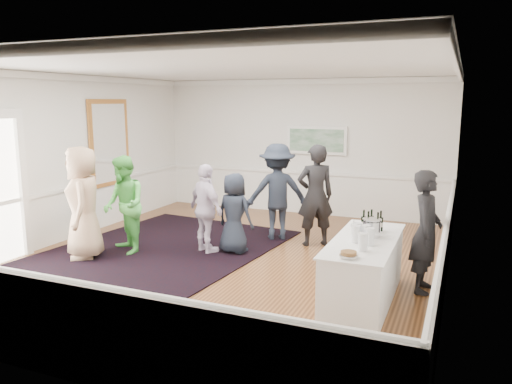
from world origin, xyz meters
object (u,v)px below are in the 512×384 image
at_px(guest_green, 124,205).
at_px(guest_navy, 234,213).
at_px(guest_dark_b, 315,195).
at_px(guest_dark_a, 277,192).
at_px(serving_table, 364,270).
at_px(guest_tan, 83,203).
at_px(ice_bucket, 372,228).
at_px(nut_bowl, 349,255).
at_px(guest_lilac, 206,209).
at_px(bartender, 426,232).

bearing_deg(guest_green, guest_navy, 59.89).
bearing_deg(guest_navy, guest_dark_b, -128.98).
xyz_separation_m(guest_dark_a, guest_navy, (-0.38, -1.15, -0.22)).
bearing_deg(serving_table, guest_dark_a, 131.45).
relative_size(guest_tan, ice_bucket, 7.47).
relative_size(serving_table, guest_dark_a, 1.13).
bearing_deg(ice_bucket, guest_dark_b, 123.29).
bearing_deg(nut_bowl, guest_green, 161.70).
bearing_deg(guest_tan, guest_lilac, 82.78).
bearing_deg(nut_bowl, guest_dark_a, 122.67).
xyz_separation_m(serving_table, guest_dark_b, (-1.36, 2.32, 0.52)).
bearing_deg(ice_bucket, nut_bowl, -94.45).
bearing_deg(guest_green, ice_bucket, 32.20).
bearing_deg(nut_bowl, guest_tan, 169.01).
bearing_deg(bartender, serving_table, 136.05).
bearing_deg(guest_dark_b, guest_dark_a, -41.90).
xyz_separation_m(guest_dark_b, ice_bucket, (1.41, -2.15, 0.02)).
distance_m(guest_dark_b, ice_bucket, 2.58).
relative_size(guest_dark_a, ice_bucket, 7.24).
xyz_separation_m(bartender, nut_bowl, (-0.75, -1.58, 0.03)).
bearing_deg(guest_dark_a, bartender, 121.75).
bearing_deg(guest_lilac, guest_tan, 60.70).
bearing_deg(nut_bowl, serving_table, 88.25).
bearing_deg(guest_navy, serving_table, 163.12).
height_order(serving_table, guest_tan, guest_tan).
bearing_deg(nut_bowl, guest_lilac, 146.15).
distance_m(guest_lilac, guest_dark_a, 1.58).
bearing_deg(bartender, guest_tan, 98.86).
height_order(guest_lilac, guest_dark_a, guest_dark_a).
distance_m(bartender, guest_dark_b, 2.64).
height_order(bartender, guest_dark_a, guest_dark_a).
height_order(guest_tan, guest_green, guest_tan).
relative_size(serving_table, guest_green, 1.22).
relative_size(guest_lilac, guest_navy, 1.11).
distance_m(guest_green, ice_bucket, 4.41).
bearing_deg(guest_dark_a, guest_dark_b, 144.05).
bearing_deg(guest_navy, ice_bucket, 166.70).
relative_size(bartender, guest_dark_b, 0.91).
bearing_deg(guest_navy, guest_green, 33.03).
xyz_separation_m(serving_table, guest_dark_a, (-2.16, 2.45, 0.51)).
relative_size(guest_tan, nut_bowl, 8.45).
bearing_deg(guest_navy, guest_lilac, 31.46).
distance_m(serving_table, guest_lilac, 3.23).
bearing_deg(guest_dark_b, ice_bucket, 90.25).
xyz_separation_m(serving_table, nut_bowl, (-0.03, -0.88, 0.47)).
distance_m(guest_green, guest_lilac, 1.45).
bearing_deg(guest_green, guest_lilac, 60.43).
xyz_separation_m(ice_bucket, nut_bowl, (-0.08, -1.05, -0.08)).
xyz_separation_m(serving_table, guest_tan, (-4.81, 0.05, 0.54)).
height_order(guest_dark_b, ice_bucket, guest_dark_b).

